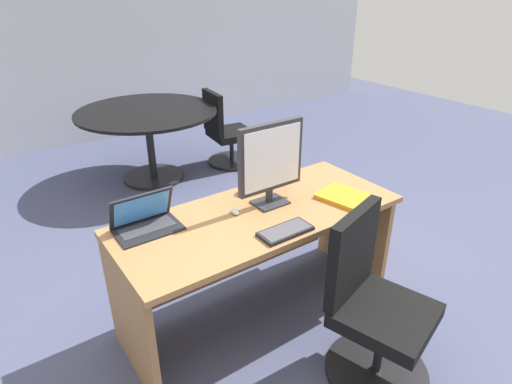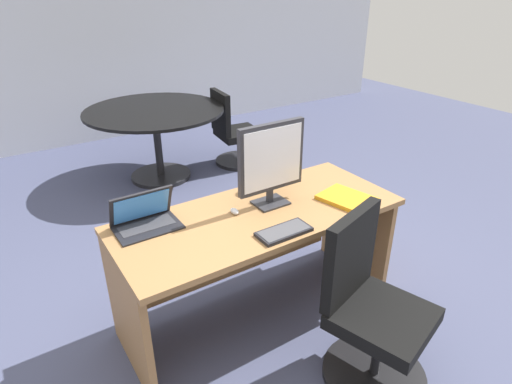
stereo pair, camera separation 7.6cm
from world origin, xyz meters
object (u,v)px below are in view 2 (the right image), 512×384
(desk, at_px, (255,240))
(keyboard, at_px, (284,232))
(office_chair, at_px, (371,318))
(book, at_px, (347,199))
(mouse, at_px, (234,211))
(laptop, at_px, (144,215))
(desk_lamp, at_px, (279,149))
(meeting_chair_near, at_px, (234,136))
(monitor, at_px, (271,160))
(meeting_table, at_px, (156,126))

(desk, bearing_deg, keyboard, -93.09)
(desk, xyz_separation_m, office_chair, (0.22, -0.78, -0.14))
(book, bearing_deg, mouse, 160.26)
(laptop, height_order, desk_lamp, desk_lamp)
(laptop, relative_size, book, 0.97)
(mouse, bearing_deg, keyboard, -71.54)
(office_chair, relative_size, meeting_chair_near, 1.10)
(keyboard, bearing_deg, meeting_chair_near, 65.06)
(keyboard, distance_m, mouse, 0.35)
(office_chair, bearing_deg, book, 60.07)
(desk, distance_m, monitor, 0.52)
(desk, distance_m, meeting_table, 2.34)
(office_chair, height_order, meeting_chair_near, office_chair)
(book, bearing_deg, meeting_chair_near, 75.64)
(meeting_table, distance_m, meeting_chair_near, 0.92)
(book, bearing_deg, office_chair, -119.93)
(keyboard, relative_size, office_chair, 0.32)
(desk_lamp, height_order, meeting_table, desk_lamp)
(keyboard, bearing_deg, mouse, 108.46)
(laptop, bearing_deg, keyboard, -39.63)
(monitor, bearing_deg, meeting_table, 86.02)
(laptop, height_order, book, laptop)
(office_chair, relative_size, meeting_table, 0.67)
(desk, height_order, laptop, laptop)
(desk, height_order, monitor, monitor)
(desk_lamp, relative_size, office_chair, 0.37)
(keyboard, height_order, office_chair, office_chair)
(mouse, bearing_deg, meeting_chair_near, 59.62)
(monitor, height_order, office_chair, monitor)
(laptop, relative_size, meeting_table, 0.25)
(meeting_table, bearing_deg, meeting_chair_near, -6.54)
(keyboard, bearing_deg, office_chair, -63.35)
(desk_lamp, relative_size, meeting_table, 0.25)
(meeting_chair_near, bearing_deg, book, -104.36)
(desk, xyz_separation_m, desk_lamp, (0.31, 0.19, 0.47))
(office_chair, bearing_deg, monitor, 96.98)
(laptop, bearing_deg, desk, -16.35)
(mouse, distance_m, office_chair, 0.94)
(mouse, relative_size, book, 0.19)
(mouse, height_order, office_chair, office_chair)
(laptop, bearing_deg, desk_lamp, 0.96)
(monitor, height_order, laptop, monitor)
(monitor, xyz_separation_m, office_chair, (0.10, -0.78, -0.64))
(keyboard, relative_size, meeting_chair_near, 0.35)
(monitor, height_order, desk_lamp, monitor)
(keyboard, relative_size, mouse, 4.28)
(book, bearing_deg, desk_lamp, 118.38)
(book, bearing_deg, meeting_table, 95.76)
(desk, height_order, office_chair, office_chair)
(keyboard, height_order, desk_lamp, desk_lamp)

